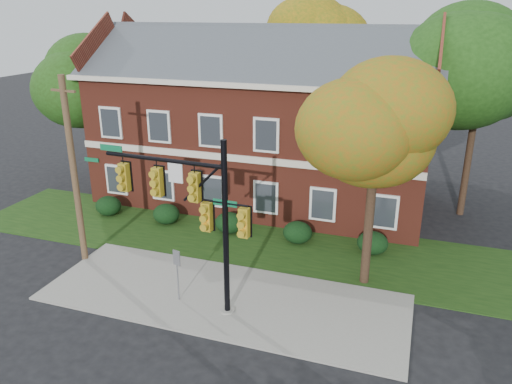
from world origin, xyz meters
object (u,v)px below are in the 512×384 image
(tree_near_right, at_px, (383,122))
(tree_right_rear, at_px, (491,61))
(hedge_far_right, at_px, (373,243))
(tree_left_rear, at_px, (99,78))
(apartment_building, at_px, (263,114))
(sign_post, at_px, (177,267))
(hedge_far_left, at_px, (108,206))
(tree_far_rear, at_px, (319,35))
(utility_pole, at_px, (74,172))
(traffic_signal, at_px, (195,206))
(hedge_center, at_px, (229,223))
(hedge_right, at_px, (298,232))
(hedge_left, at_px, (166,214))

(tree_near_right, distance_m, tree_right_rear, 9.94)
(hedge_far_right, distance_m, tree_left_rear, 18.30)
(apartment_building, relative_size, sign_post, 8.76)
(tree_left_rear, bearing_deg, hedge_far_left, -56.58)
(tree_near_right, height_order, tree_left_rear, tree_left_rear)
(tree_far_rear, bearing_deg, sign_post, -92.47)
(utility_pole, bearing_deg, hedge_far_left, 120.17)
(apartment_building, height_order, traffic_signal, apartment_building)
(hedge_center, relative_size, hedge_far_right, 1.00)
(hedge_center, relative_size, utility_pole, 0.17)
(hedge_center, bearing_deg, tree_left_rear, 156.96)
(tree_left_rear, distance_m, utility_pole, 10.39)
(hedge_right, bearing_deg, tree_left_rear, 162.63)
(apartment_building, distance_m, traffic_signal, 11.87)
(hedge_center, bearing_deg, tree_far_rear, 84.15)
(hedge_center, relative_size, sign_post, 0.65)
(tree_near_right, height_order, tree_right_rear, tree_right_rear)
(hedge_left, bearing_deg, apartment_building, 56.33)
(tree_left_rear, height_order, traffic_signal, tree_left_rear)
(apartment_building, height_order, hedge_right, apartment_building)
(traffic_signal, bearing_deg, hedge_right, 74.97)
(hedge_far_right, bearing_deg, hedge_right, 180.00)
(hedge_right, bearing_deg, tree_near_right, -37.28)
(tree_far_rear, bearing_deg, hedge_center, -95.85)
(hedge_center, xyz_separation_m, sign_post, (0.50, -6.41, 0.93))
(tree_left_rear, distance_m, tree_right_rear, 21.19)
(hedge_left, xyz_separation_m, utility_pole, (-1.50, -4.75, 3.58))
(tree_left_rear, bearing_deg, sign_post, -45.89)
(apartment_building, distance_m, tree_right_rear, 11.77)
(hedge_far_right, bearing_deg, hedge_center, 180.00)
(hedge_left, distance_m, sign_post, 7.62)
(hedge_right, bearing_deg, tree_far_rear, 99.36)
(utility_pole, xyz_separation_m, sign_post, (5.50, -1.66, -2.65))
(tree_near_right, bearing_deg, hedge_left, 165.19)
(hedge_right, distance_m, hedge_far_right, 3.50)
(tree_far_rear, bearing_deg, utility_pole, -109.56)
(utility_pole, bearing_deg, hedge_center, 50.89)
(tree_left_rear, xyz_separation_m, tree_far_rear, (11.07, 8.96, 2.16))
(hedge_far_left, distance_m, utility_pole, 6.28)
(hedge_right, bearing_deg, hedge_far_right, 0.00)
(utility_pole, bearing_deg, hedge_left, 79.83)
(hedge_far_right, bearing_deg, sign_post, -135.38)
(hedge_center, bearing_deg, traffic_signal, -78.01)
(hedge_far_left, distance_m, tree_far_rear, 17.61)
(tree_left_rear, bearing_deg, apartment_building, 6.54)
(tree_right_rear, xyz_separation_m, traffic_signal, (-9.93, -12.61, -4.07))
(sign_post, bearing_deg, tree_right_rear, 61.39)
(traffic_signal, height_order, utility_pole, utility_pole)
(hedge_right, bearing_deg, apartment_building, 123.67)
(hedge_far_left, xyz_separation_m, tree_right_rear, (18.31, 6.11, 7.60))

